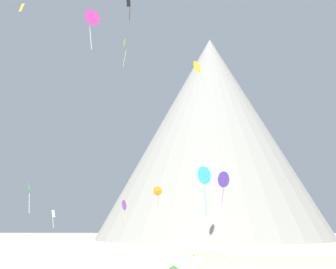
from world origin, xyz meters
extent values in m
ellipsoid|color=#C6B284|center=(0.73, 26.63, 0.00)|extent=(17.32, 21.41, 1.98)
ellipsoid|color=beige|center=(-8.88, 18.70, 0.00)|extent=(29.72, 19.08, 3.17)
ellipsoid|color=#C6B284|center=(13.24, 12.99, 0.00)|extent=(22.85, 18.94, 2.19)
cone|color=#386633|center=(0.35, 9.62, 0.27)|extent=(1.58, 1.58, 0.53)
cone|color=#386633|center=(2.54, 20.67, 0.45)|extent=(1.30, 1.30, 0.91)
cone|color=#568442|center=(-0.46, 21.86, 0.42)|extent=(3.11, 3.11, 0.84)
cone|color=gray|center=(9.30, 100.81, 32.07)|extent=(93.27, 93.27, 64.15)
cone|color=gray|center=(16.44, 99.57, 22.29)|extent=(22.23, 22.23, 44.59)
cone|color=yellow|center=(3.75, 47.01, 35.27)|extent=(1.91, 2.47, 2.53)
cone|color=#33BCDB|center=(4.13, 22.04, 11.06)|extent=(2.23, 2.26, 2.43)
cylinder|color=#33BCDB|center=(4.15, 22.04, 7.80)|extent=(0.36, 0.30, 4.09)
cube|color=white|center=(-24.55, 49.95, 6.65)|extent=(0.60, 0.71, 1.40)
cylinder|color=white|center=(-24.52, 49.95, 4.96)|extent=(0.30, 0.15, 2.00)
cone|color=green|center=(-27.80, 44.53, 11.31)|extent=(1.32, 2.14, 2.09)
cylinder|color=white|center=(-27.53, 44.53, 8.39)|extent=(0.40, 0.42, 3.74)
cone|color=purple|center=(-12.09, 59.26, 8.63)|extent=(1.22, 2.33, 2.27)
cylinder|color=orange|center=(-12.27, 59.26, 5.81)|extent=(0.49, 0.13, 3.35)
cone|color=#8CD133|center=(-9.55, 38.22, 37.06)|extent=(0.99, 1.95, 1.87)
cylinder|color=#8CD133|center=(-9.34, 38.22, 34.20)|extent=(0.59, 0.37, 3.84)
cone|color=orange|center=(-4.80, 59.30, 11.66)|extent=(2.11, 1.10, 2.02)
cylinder|color=orange|center=(-4.67, 59.30, 9.20)|extent=(0.23, 0.12, 2.91)
cube|color=black|center=(-7.54, 28.89, 40.01)|extent=(0.65, 0.66, 1.48)
cylinder|color=black|center=(-7.30, 28.89, 38.08)|extent=(0.14, 0.09, 2.42)
cube|color=gold|center=(-21.22, 19.24, 34.45)|extent=(0.89, 0.63, 1.30)
cone|color=#5138B2|center=(7.41, 33.33, 11.57)|extent=(2.28, 2.06, 2.55)
cylinder|color=purple|center=(7.31, 33.33, 9.07)|extent=(0.40, 0.12, 2.45)
cone|color=#D1339E|center=(-12.56, 25.12, 35.56)|extent=(2.12, 1.68, 2.48)
cylinder|color=white|center=(-12.67, 25.12, 32.39)|extent=(0.47, 0.26, 3.84)
camera|label=1|loc=(1.99, -37.85, 4.65)|focal=47.93mm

